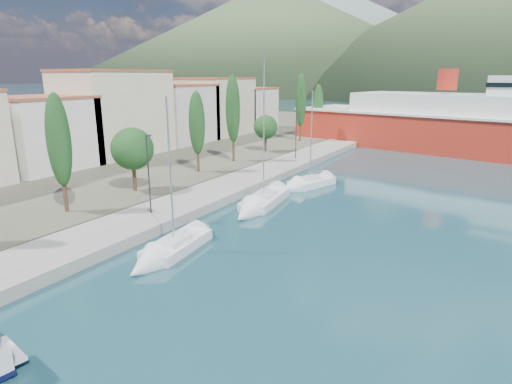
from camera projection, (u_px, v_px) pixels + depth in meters
The scene contains 10 objects.
ground at pixel (447, 118), 118.59m from camera, with size 1400.00×1400.00×0.00m, color #1F4852.
quay at pixel (239, 183), 44.27m from camera, with size 5.00×88.00×0.80m, color gray.
land_strip at pixel (78, 144), 71.00m from camera, with size 70.00×148.00×0.70m, color #565644.
town_buildings at pixel (146, 115), 63.15m from camera, with size 9.20×69.20×11.30m.
tree_row at pixel (215, 124), 49.99m from camera, with size 3.89×62.29×10.95m.
lamp_posts at pixel (165, 167), 34.15m from camera, with size 0.15×48.37×6.06m.
sailboat_near at pixel (161, 256), 26.64m from camera, with size 3.12×7.75×10.82m.
sailboat_mid at pixel (256, 207), 36.63m from camera, with size 3.70×9.62×13.49m.
sailboat_far at pixel (301, 186), 43.74m from camera, with size 4.35×7.62×10.68m.
ferry at pixel (509, 129), 60.82m from camera, with size 66.52×26.16×12.93m.
Camera 1 is at (14.05, -10.31, 11.08)m, focal length 30.00 mm.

